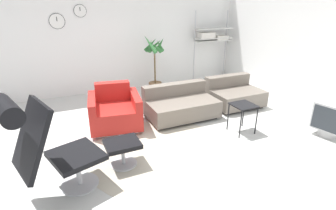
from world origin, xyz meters
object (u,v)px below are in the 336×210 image
(couch_low, at_px, (180,106))
(shelf_unit, at_px, (213,37))
(armchair_red, at_px, (115,112))
(crt_television, at_px, (333,118))
(lounge_chair, at_px, (42,139))
(potted_plant, at_px, (155,66))
(ottoman, at_px, (123,148))
(couch_second, at_px, (234,95))
(side_table, at_px, (243,108))

(couch_low, bearing_deg, shelf_unit, -135.30)
(armchair_red, bearing_deg, crt_television, 159.54)
(lounge_chair, relative_size, potted_plant, 0.90)
(lounge_chair, distance_m, potted_plant, 3.87)
(ottoman, xyz_separation_m, potted_plant, (1.55, 2.70, 0.39))
(ottoman, distance_m, armchair_red, 1.21)
(couch_second, distance_m, side_table, 1.25)
(armchair_red, distance_m, couch_second, 2.54)
(couch_low, relative_size, couch_second, 1.25)
(lounge_chair, distance_m, crt_television, 4.25)
(armchair_red, xyz_separation_m, side_table, (1.89, -1.07, 0.15))
(shelf_unit, bearing_deg, couch_low, -135.44)
(armchair_red, xyz_separation_m, couch_second, (2.53, -0.02, -0.05))
(couch_low, distance_m, potted_plant, 1.65)
(ottoman, bearing_deg, side_table, 3.20)
(armchair_red, height_order, shelf_unit, shelf_unit)
(armchair_red, height_order, couch_second, armchair_red)
(lounge_chair, bearing_deg, ottoman, 90.00)
(lounge_chair, relative_size, couch_second, 1.20)
(ottoman, bearing_deg, couch_second, 23.24)
(side_table, bearing_deg, potted_plant, 101.48)
(couch_low, bearing_deg, crt_television, 138.13)
(lounge_chair, distance_m, side_table, 3.02)
(lounge_chair, height_order, side_table, lounge_chair)
(crt_television, height_order, potted_plant, potted_plant)
(crt_television, bearing_deg, lounge_chair, 74.29)
(armchair_red, distance_m, couch_low, 1.24)
(couch_low, height_order, side_table, couch_low)
(lounge_chair, distance_m, armchair_red, 1.90)
(couch_second, bearing_deg, shelf_unit, -107.50)
(lounge_chair, height_order, couch_second, lounge_chair)
(couch_second, bearing_deg, ottoman, 23.37)
(crt_television, bearing_deg, couch_low, 36.47)
(ottoman, bearing_deg, crt_television, -10.23)
(side_table, bearing_deg, armchair_red, 150.34)
(couch_low, bearing_deg, potted_plant, -94.45)
(couch_low, xyz_separation_m, crt_television, (1.90, -1.71, 0.09))
(potted_plant, bearing_deg, armchair_red, -131.95)
(crt_television, bearing_deg, ottoman, 68.23)
(couch_low, distance_m, side_table, 1.21)
(crt_television, relative_size, potted_plant, 0.42)
(shelf_unit, bearing_deg, potted_plant, -171.98)
(couch_second, relative_size, crt_television, 1.78)
(couch_second, xyz_separation_m, potted_plant, (-1.17, 1.53, 0.42))
(crt_television, bearing_deg, side_table, 48.56)
(lounge_chair, relative_size, side_table, 2.50)
(couch_low, relative_size, side_table, 2.61)
(armchair_red, relative_size, shelf_unit, 0.52)
(armchair_red, xyz_separation_m, crt_television, (3.13, -1.79, 0.04))
(armchair_red, bearing_deg, side_table, 159.64)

